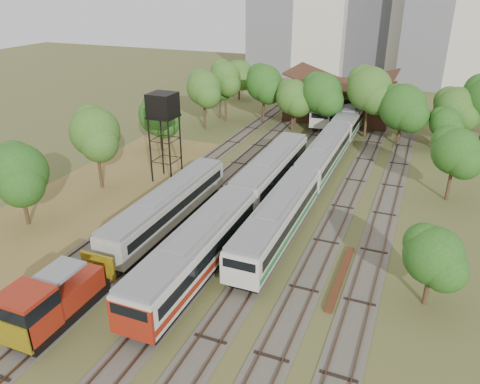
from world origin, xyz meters
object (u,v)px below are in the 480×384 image
at_px(water_tower, 163,108).
at_px(shunter_locomotive, 49,303).
at_px(railcar_green_set, 324,155).
at_px(railcar_red_set, 240,205).

bearing_deg(water_tower, shunter_locomotive, -76.89).
bearing_deg(shunter_locomotive, water_tower, 103.11).
bearing_deg(railcar_green_set, water_tower, -149.64).
xyz_separation_m(railcar_red_set, shunter_locomotive, (-6.00, -17.39, -0.22)).
relative_size(railcar_red_set, water_tower, 3.55).
xyz_separation_m(railcar_red_set, railcar_green_set, (4.00, 15.95, -0.10)).
relative_size(railcar_green_set, shunter_locomotive, 6.43).
distance_m(shunter_locomotive, water_tower, 25.65).
xyz_separation_m(shunter_locomotive, water_tower, (-5.63, 24.19, 6.40)).
bearing_deg(shunter_locomotive, railcar_green_set, 73.31).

